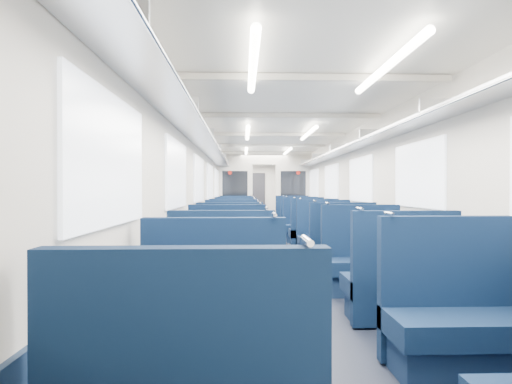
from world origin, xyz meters
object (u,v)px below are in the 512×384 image
(seat_18, at_px, (236,221))
(seat_19, at_px, (292,220))
(seat_3, at_px, (456,323))
(seat_8, at_px, (230,251))
(seat_6, at_px, (227,264))
(seat_17, at_px, (298,224))
(seat_13, at_px, (313,233))
(bulkhead, at_px, (264,190))
(seat_16, at_px, (236,224))
(seat_2, at_px, (213,331))
(seat_11, at_px, (325,240))
(seat_7, at_px, (363,265))
(seat_12, at_px, (234,234))
(seat_10, at_px, (232,241))
(end_door, at_px, (257,195))
(seat_15, at_px, (304,228))
(seat_14, at_px, (235,228))
(seat_5, at_px, (399,287))
(seat_9, at_px, (340,250))

(seat_18, height_order, seat_19, same)
(seat_3, xyz_separation_m, seat_8, (-1.66, 3.35, 0.00))
(seat_6, xyz_separation_m, seat_17, (1.66, 5.71, 0.00))
(seat_19, bearing_deg, seat_13, -90.00)
(bulkhead, relative_size, seat_16, 2.56)
(seat_2, height_order, seat_13, same)
(seat_19, bearing_deg, seat_18, -174.53)
(seat_11, bearing_deg, seat_19, 90.00)
(seat_7, bearing_deg, seat_12, 115.32)
(seat_17, bearing_deg, seat_18, 145.38)
(seat_13, relative_size, seat_18, 1.00)
(seat_8, xyz_separation_m, seat_11, (1.66, 1.16, 0.00))
(seat_17, bearing_deg, seat_13, -90.00)
(seat_10, relative_size, seat_19, 1.00)
(seat_11, xyz_separation_m, seat_19, (0.00, 4.76, 0.00))
(end_door, distance_m, seat_8, 12.72)
(end_door, bearing_deg, seat_10, -94.12)
(seat_11, bearing_deg, end_door, 94.12)
(bulkhead, xyz_separation_m, seat_17, (0.83, -1.55, -0.90))
(seat_15, distance_m, seat_17, 1.04)
(seat_2, distance_m, seat_14, 7.07)
(seat_5, xyz_separation_m, seat_19, (0.00, 8.27, 0.00))
(bulkhead, bearing_deg, seat_7, -83.57)
(seat_6, distance_m, seat_7, 1.66)
(seat_11, xyz_separation_m, seat_13, (0.00, 1.16, 0.00))
(end_door, bearing_deg, seat_2, -92.94)
(seat_16, bearing_deg, seat_13, -55.57)
(seat_12, bearing_deg, seat_3, -73.67)
(seat_16, bearing_deg, seat_3, -78.41)
(seat_16, height_order, seat_18, same)
(seat_18, bearing_deg, seat_3, -79.68)
(seat_13, relative_size, seat_19, 1.00)
(seat_8, bearing_deg, seat_12, 90.00)
(seat_3, bearing_deg, seat_2, -176.39)
(seat_18, bearing_deg, end_door, 83.15)
(end_door, height_order, seat_19, end_door)
(seat_17, bearing_deg, seat_16, 175.90)
(seat_14, bearing_deg, seat_6, -90.00)
(seat_2, relative_size, seat_6, 1.00)
(end_door, height_order, seat_17, end_door)
(end_door, bearing_deg, seat_12, -94.58)
(bulkhead, height_order, seat_15, bulkhead)
(seat_2, height_order, seat_3, same)
(seat_17, bearing_deg, seat_6, -106.20)
(seat_3, relative_size, seat_17, 1.00)
(seat_2, bearing_deg, seat_8, 90.00)
(end_door, distance_m, seat_15, 9.16)
(seat_10, xyz_separation_m, seat_11, (1.66, 0.02, 0.00))
(bulkhead, distance_m, seat_3, 9.60)
(seat_3, height_order, seat_9, same)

